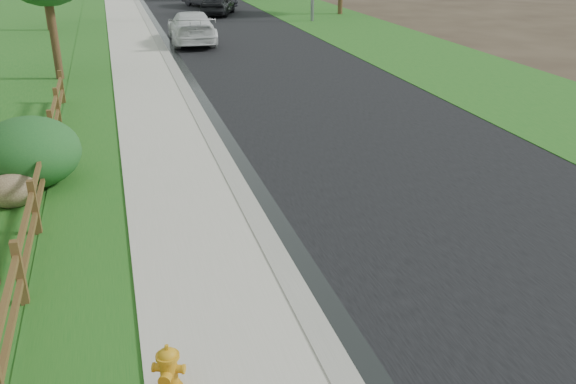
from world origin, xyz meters
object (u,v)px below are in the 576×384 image
object	(u,v)px
fire_hydrant	(169,371)
dark_car_mid	(218,3)
ranch_fence	(40,181)
white_suv	(192,27)

from	to	relation	value
fire_hydrant	dark_car_mid	xyz separation A→B (m)	(6.82, 35.27, 0.35)
ranch_fence	fire_hydrant	world-z (taller)	ranch_fence
fire_hydrant	dark_car_mid	bearing A→B (deg)	79.05
ranch_fence	dark_car_mid	world-z (taller)	dark_car_mid
white_suv	dark_car_mid	distance (m)	10.83
fire_hydrant	white_suv	distance (m)	25.17
ranch_fence	dark_car_mid	distance (m)	30.35
fire_hydrant	white_suv	bearing A→B (deg)	81.54
fire_hydrant	white_suv	size ratio (longest dim) A/B	0.13
ranch_fence	fire_hydrant	distance (m)	6.48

